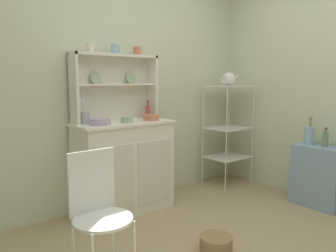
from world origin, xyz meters
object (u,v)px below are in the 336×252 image
Objects in this scene: bowl_mixing_large at (100,122)px; porcelain_teapot at (229,79)px; oil_bottle at (325,139)px; cup_cream_0 at (90,48)px; hutch_cabinet at (124,165)px; jam_bottle at (148,111)px; flower_vase at (309,135)px; hutch_shelf_unit at (114,82)px; floor_basket at (216,245)px; side_shelf_blue at (318,176)px; bakers_rack at (228,123)px; utensil_jar at (85,118)px; wire_chair at (98,206)px.

porcelain_teapot is (1.69, -0.00, 0.38)m from bowl_mixing_large.
oil_bottle is at bearing -79.87° from porcelain_teapot.
cup_cream_0 reaches higher than porcelain_teapot.
jam_bottle is (0.35, 0.09, 0.50)m from hutch_cabinet.
cup_cream_0 is at bearing 149.02° from flower_vase.
hutch_shelf_unit reaches higher than floor_basket.
porcelain_teapot is (-0.20, 1.05, 0.98)m from side_shelf_blue.
jam_bottle is at bearing 136.28° from side_shelf_blue.
floor_basket is at bearing -101.32° from jam_bottle.
cup_cream_0 reaches higher than bowl_mixing_large.
bakers_rack reaches higher than utensil_jar.
side_shelf_blue is 3.32× the size of jam_bottle.
side_shelf_blue is at bearing 26.60° from wire_chair.
porcelain_teapot reaches higher than jam_bottle.
flower_vase is at bearing -26.16° from bowl_mixing_large.
jam_bottle is (-1.26, 1.21, 0.65)m from side_shelf_blue.
oil_bottle is (-0.00, -0.17, -0.02)m from flower_vase.
oil_bottle is (1.89, -1.09, -0.21)m from bowl_mixing_large.
bowl_mixing_large is 0.65m from jam_bottle.
side_shelf_blue is at bearing 0.29° from floor_basket.
bakers_rack is at bearing 38.79° from floor_basket.
utensil_jar is at bearing 99.95° from wire_chair.
side_shelf_blue is at bearing -34.82° from hutch_cabinet.
wire_chair is at bearing -111.14° from utensil_jar.
floor_basket is 1.53m from jam_bottle.
hutch_cabinet is 1.12× the size of wire_chair.
hutch_shelf_unit is 1.43m from porcelain_teapot.
bakers_rack is at bearing -8.54° from jam_bottle.
utensil_jar is 1.14× the size of oil_bottle.
wire_chair is 1.06m from bowl_mixing_large.
hutch_shelf_unit is 0.47m from jam_bottle.
bakers_rack is (1.42, -0.07, 0.31)m from hutch_cabinet.
bowl_mixing_large reaches higher than side_shelf_blue.
floor_basket is at bearing -70.12° from bowl_mixing_large.
oil_bottle is (1.87, -1.29, -0.87)m from cup_cream_0.
side_shelf_blue reaches higher than floor_basket.
utensil_jar is at bearing 116.14° from bowl_mixing_large.
wire_chair is (-0.74, -0.93, 0.06)m from hutch_cabinet.
side_shelf_blue is 0.43m from flower_vase.
wire_chair is 4.40× the size of oil_bottle.
cup_cream_0 is at bearing -171.27° from hutch_shelf_unit.
hutch_cabinet is 0.78× the size of bakers_rack.
hutch_shelf_unit is at bearing 90.00° from hutch_cabinet.
utensil_jar is at bearing 110.70° from floor_basket.
side_shelf_blue is at bearing -38.52° from hutch_shelf_unit.
porcelain_teapot reaches higher than hutch_cabinet.
flower_vase is at bearing 89.68° from side_shelf_blue.
bakers_rack is 1.96× the size of side_shelf_blue.
utensil_jar is at bearing 175.09° from porcelain_teapot.
hutch_shelf_unit is 2.83× the size of flower_vase.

